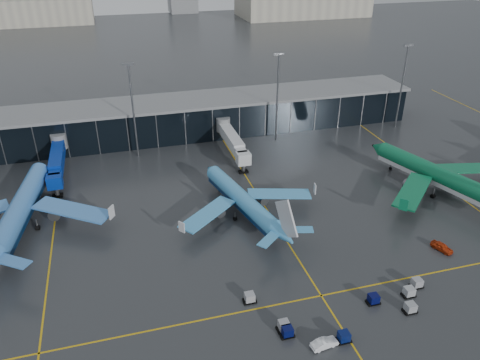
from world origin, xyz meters
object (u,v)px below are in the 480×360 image
object	(u,v)px
baggage_carts	(348,309)
service_van_red	(442,247)
airliner_aer_lingus	(439,165)
airliner_klm_near	(242,190)
mobile_airstair	(280,228)
airliner_arkefly	(18,196)
service_van_white	(324,343)

from	to	relation	value
baggage_carts	service_van_red	distance (m)	27.27
airliner_aer_lingus	service_van_red	bearing A→B (deg)	-139.64
airliner_klm_near	mobile_airstair	world-z (taller)	airliner_klm_near
airliner_arkefly	service_van_white	bearing A→B (deg)	-37.30
airliner_arkefly	service_van_red	distance (m)	84.88
airliner_arkefly	airliner_aer_lingus	bearing A→B (deg)	1.34
airliner_arkefly	airliner_klm_near	bearing A→B (deg)	-2.06
airliner_arkefly	airliner_aer_lingus	xyz separation A→B (m)	(91.74, -10.61, -0.13)
airliner_klm_near	service_van_red	world-z (taller)	airliner_klm_near
airliner_klm_near	service_van_white	size ratio (longest dim) A/B	8.86
airliner_klm_near	service_van_white	world-z (taller)	airliner_klm_near
airliner_aer_lingus	airliner_arkefly	bearing A→B (deg)	156.05
airliner_arkefly	mobile_airstair	world-z (taller)	airliner_arkefly
baggage_carts	service_van_red	xyz separation A→B (m)	(25.28, 10.23, -0.01)
baggage_carts	airliner_aer_lingus	bearing A→B (deg)	38.89
mobile_airstair	airliner_klm_near	bearing A→B (deg)	126.43
airliner_arkefly	baggage_carts	size ratio (longest dim) A/B	1.45
baggage_carts	mobile_airstair	bearing A→B (deg)	95.96
mobile_airstair	service_van_white	distance (m)	30.61
service_van_red	mobile_airstair	bearing A→B (deg)	132.65
airliner_arkefly	airliner_aer_lingus	size ratio (longest dim) A/B	1.02
airliner_klm_near	mobile_airstair	bearing A→B (deg)	-69.55
airliner_arkefly	airliner_aer_lingus	distance (m)	92.35
airliner_arkefly	baggage_carts	world-z (taller)	airliner_arkefly
airliner_arkefly	service_van_white	distance (m)	66.52
airliner_arkefly	baggage_carts	xyz separation A→B (m)	(53.37, -41.56, -6.18)
service_van_red	service_van_white	size ratio (longest dim) A/B	1.03
airliner_arkefly	airliner_klm_near	world-z (taller)	airliner_arkefly
airliner_aer_lingus	service_van_red	size ratio (longest dim) A/B	10.13
airliner_aer_lingus	service_van_red	xyz separation A→B (m)	(-13.09, -20.72, -6.07)
airliner_klm_near	service_van_red	bearing A→B (deg)	-47.60
airliner_klm_near	service_van_white	xyz separation A→B (m)	(1.61, -39.08, -5.10)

